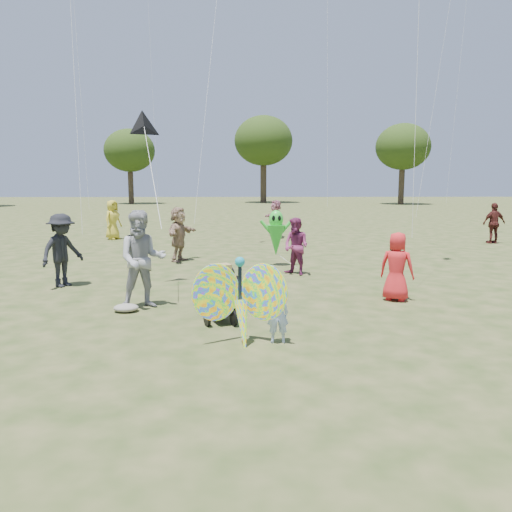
{
  "coord_description": "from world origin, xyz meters",
  "views": [
    {
      "loc": [
        -0.44,
        -8.54,
        2.59
      ],
      "look_at": [
        -0.2,
        1.5,
        1.1
      ],
      "focal_mm": 35.0,
      "sensor_mm": 36.0,
      "label": 1
    }
  ],
  "objects_px": {
    "crowd_b": "(62,250)",
    "jogging_stroller": "(221,288)",
    "adult_man": "(142,260)",
    "butterfly_kite": "(241,302)",
    "crowd_e": "(296,246)",
    "crowd_a": "(397,267)",
    "child_girl": "(278,313)",
    "crowd_j": "(276,219)",
    "crowd_g": "(113,220)",
    "alien_kite": "(276,235)",
    "crowd_h": "(494,223)",
    "crowd_d": "(179,234)"
  },
  "relations": [
    {
      "from": "crowd_d",
      "to": "crowd_e",
      "type": "height_order",
      "value": "crowd_d"
    },
    {
      "from": "butterfly_kite",
      "to": "crowd_h",
      "type": "bearing_deg",
      "value": 50.89
    },
    {
      "from": "adult_man",
      "to": "butterfly_kite",
      "type": "xyz_separation_m",
      "value": [
        2.05,
        -2.42,
        -0.32
      ]
    },
    {
      "from": "crowd_h",
      "to": "jogging_stroller",
      "type": "xyz_separation_m",
      "value": [
        -11.04,
        -11.68,
        -0.25
      ]
    },
    {
      "from": "crowd_g",
      "to": "butterfly_kite",
      "type": "distance_m",
      "value": 16.15
    },
    {
      "from": "alien_kite",
      "to": "crowd_d",
      "type": "bearing_deg",
      "value": 162.39
    },
    {
      "from": "crowd_d",
      "to": "jogging_stroller",
      "type": "distance_m",
      "value": 7.37
    },
    {
      "from": "crowd_a",
      "to": "crowd_e",
      "type": "height_order",
      "value": "crowd_e"
    },
    {
      "from": "crowd_h",
      "to": "crowd_b",
      "type": "bearing_deg",
      "value": 19.25
    },
    {
      "from": "crowd_a",
      "to": "crowd_e",
      "type": "bearing_deg",
      "value": -29.3
    },
    {
      "from": "adult_man",
      "to": "alien_kite",
      "type": "xyz_separation_m",
      "value": [
        3.09,
        5.18,
        -0.04
      ]
    },
    {
      "from": "crowd_d",
      "to": "jogging_stroller",
      "type": "bearing_deg",
      "value": -146.93
    },
    {
      "from": "crowd_d",
      "to": "alien_kite",
      "type": "distance_m",
      "value": 3.29
    },
    {
      "from": "crowd_e",
      "to": "crowd_a",
      "type": "bearing_deg",
      "value": -14.05
    },
    {
      "from": "crowd_b",
      "to": "jogging_stroller",
      "type": "distance_m",
      "value": 5.19
    },
    {
      "from": "adult_man",
      "to": "jogging_stroller",
      "type": "bearing_deg",
      "value": -42.3
    },
    {
      "from": "butterfly_kite",
      "to": "adult_man",
      "type": "bearing_deg",
      "value": 130.21
    },
    {
      "from": "jogging_stroller",
      "to": "alien_kite",
      "type": "distance_m",
      "value": 6.34
    },
    {
      "from": "crowd_g",
      "to": "crowd_j",
      "type": "bearing_deg",
      "value": -53.65
    },
    {
      "from": "crowd_a",
      "to": "crowd_b",
      "type": "relative_size",
      "value": 0.83
    },
    {
      "from": "crowd_a",
      "to": "alien_kite",
      "type": "height_order",
      "value": "alien_kite"
    },
    {
      "from": "jogging_stroller",
      "to": "butterfly_kite",
      "type": "bearing_deg",
      "value": -97.6
    },
    {
      "from": "crowd_e",
      "to": "jogging_stroller",
      "type": "distance_m",
      "value": 5.01
    },
    {
      "from": "crowd_a",
      "to": "crowd_j",
      "type": "height_order",
      "value": "crowd_j"
    },
    {
      "from": "crowd_a",
      "to": "crowd_j",
      "type": "distance_m",
      "value": 12.97
    },
    {
      "from": "crowd_a",
      "to": "crowd_g",
      "type": "xyz_separation_m",
      "value": [
        -9.32,
        12.09,
        0.13
      ]
    },
    {
      "from": "crowd_g",
      "to": "crowd_h",
      "type": "xyz_separation_m",
      "value": [
        16.58,
        -1.92,
        -0.03
      ]
    },
    {
      "from": "adult_man",
      "to": "alien_kite",
      "type": "relative_size",
      "value": 1.16
    },
    {
      "from": "crowd_b",
      "to": "butterfly_kite",
      "type": "xyz_separation_m",
      "value": [
        4.47,
        -4.61,
        -0.22
      ]
    },
    {
      "from": "crowd_a",
      "to": "jogging_stroller",
      "type": "xyz_separation_m",
      "value": [
        -3.78,
        -1.5,
        -0.15
      ]
    },
    {
      "from": "child_girl",
      "to": "crowd_h",
      "type": "bearing_deg",
      "value": -129.71
    },
    {
      "from": "crowd_a",
      "to": "crowd_h",
      "type": "xyz_separation_m",
      "value": [
        7.26,
        10.17,
        0.11
      ]
    },
    {
      "from": "crowd_e",
      "to": "crowd_g",
      "type": "height_order",
      "value": "crowd_g"
    },
    {
      "from": "child_girl",
      "to": "crowd_a",
      "type": "xyz_separation_m",
      "value": [
        2.81,
        2.87,
        0.27
      ]
    },
    {
      "from": "adult_man",
      "to": "crowd_a",
      "type": "distance_m",
      "value": 5.48
    },
    {
      "from": "crowd_a",
      "to": "crowd_b",
      "type": "bearing_deg",
      "value": 17.59
    },
    {
      "from": "crowd_h",
      "to": "jogging_stroller",
      "type": "relative_size",
      "value": 1.52
    },
    {
      "from": "crowd_e",
      "to": "crowd_j",
      "type": "distance_m",
      "value": 9.71
    },
    {
      "from": "alien_kite",
      "to": "crowd_j",
      "type": "bearing_deg",
      "value": 86.47
    },
    {
      "from": "crowd_g",
      "to": "crowd_d",
      "type": "bearing_deg",
      "value": -118.6
    },
    {
      "from": "child_girl",
      "to": "crowd_j",
      "type": "distance_m",
      "value": 15.74
    },
    {
      "from": "crowd_g",
      "to": "crowd_h",
      "type": "distance_m",
      "value": 16.69
    },
    {
      "from": "crowd_g",
      "to": "butterfly_kite",
      "type": "relative_size",
      "value": 1.03
    },
    {
      "from": "crowd_a",
      "to": "jogging_stroller",
      "type": "distance_m",
      "value": 4.07
    },
    {
      "from": "crowd_g",
      "to": "crowd_j",
      "type": "xyz_separation_m",
      "value": [
        7.47,
        0.75,
        -0.01
      ]
    },
    {
      "from": "crowd_e",
      "to": "child_girl",
      "type": "bearing_deg",
      "value": -53.86
    },
    {
      "from": "child_girl",
      "to": "alien_kite",
      "type": "relative_size",
      "value": 0.57
    },
    {
      "from": "crowd_d",
      "to": "butterfly_kite",
      "type": "xyz_separation_m",
      "value": [
        2.1,
        -8.6,
        -0.21
      ]
    },
    {
      "from": "jogging_stroller",
      "to": "butterfly_kite",
      "type": "relative_size",
      "value": 0.66
    },
    {
      "from": "crowd_j",
      "to": "butterfly_kite",
      "type": "height_order",
      "value": "crowd_j"
    }
  ]
}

